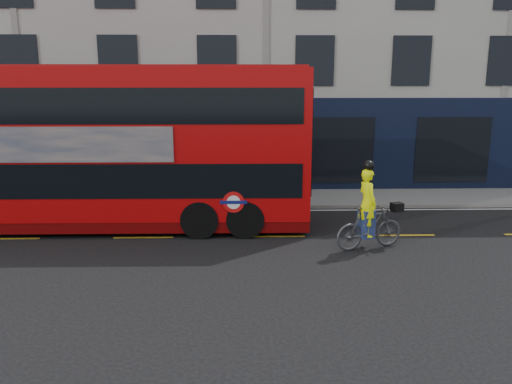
{
  "coord_description": "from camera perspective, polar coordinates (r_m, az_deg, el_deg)",
  "views": [
    {
      "loc": [
        -1.0,
        -13.04,
        4.5
      ],
      "look_at": [
        -0.58,
        1.78,
        1.33
      ],
      "focal_mm": 35.0,
      "sensor_mm": 36.0,
      "label": 1
    }
  ],
  "objects": [
    {
      "name": "building_terrace",
      "position": [
        26.18,
        0.62,
        18.63
      ],
      "size": [
        50.0,
        10.07,
        15.0
      ],
      "color": "#A8A69E",
      "rests_on": "ground"
    },
    {
      "name": "kerb",
      "position": [
        18.6,
        1.51,
        -1.73
      ],
      "size": [
        60.0,
        0.12,
        0.13
      ],
      "primitive_type": "cube",
      "color": "slate",
      "rests_on": "ground"
    },
    {
      "name": "cyclist",
      "position": [
        14.25,
        12.79,
        -3.13
      ],
      "size": [
        2.13,
        1.18,
        2.52
      ],
      "rotation": [
        0.0,
        0.0,
        0.31
      ],
      "color": "#484A4D",
      "rests_on": "ground"
    },
    {
      "name": "bus",
      "position": [
        16.43,
        -16.43,
        4.96
      ],
      "size": [
        12.63,
        3.0,
        5.08
      ],
      "rotation": [
        0.0,
        0.0,
        -0.01
      ],
      "color": "#AD0608",
      "rests_on": "ground"
    },
    {
      "name": "lane_dashes",
      "position": [
        15.25,
        2.22,
        -5.08
      ],
      "size": [
        58.0,
        0.12,
        0.01
      ],
      "primitive_type": null,
      "color": "gold",
      "rests_on": "ground"
    },
    {
      "name": "pavement",
      "position": [
        20.06,
        1.28,
        -0.72
      ],
      "size": [
        60.0,
        3.0,
        0.12
      ],
      "primitive_type": "cube",
      "color": "slate",
      "rests_on": "ground"
    },
    {
      "name": "road_edge_line",
      "position": [
        18.33,
        1.56,
        -2.14
      ],
      "size": [
        58.0,
        0.1,
        0.01
      ],
      "primitive_type": "cube",
      "color": "silver",
      "rests_on": "ground"
    },
    {
      "name": "ground",
      "position": [
        13.83,
        2.63,
        -6.93
      ],
      "size": [
        120.0,
        120.0,
        0.0
      ],
      "primitive_type": "plane",
      "color": "black",
      "rests_on": "ground"
    }
  ]
}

